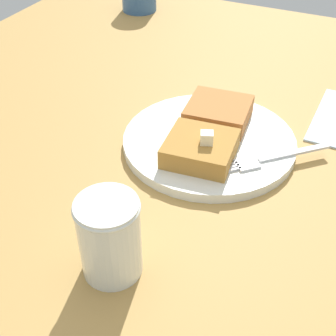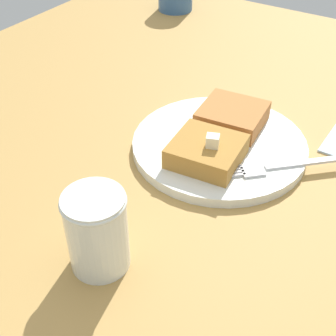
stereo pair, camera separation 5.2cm
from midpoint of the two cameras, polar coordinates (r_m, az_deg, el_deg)
name	(u,v)px [view 2 (the right image)]	position (r cm, az deg, el deg)	size (l,w,h in cm)	color
table_surface	(222,175)	(60.69, 9.03, -0.96)	(116.07, 116.07, 1.93)	#AB8344
plate	(219,144)	(63.01, 8.63, 2.77)	(23.14, 23.14, 1.32)	silver
toast_slice_left	(207,151)	(58.40, 7.30, 1.94)	(8.12, 8.41, 2.65)	#A87632
toast_slice_middle	(232,116)	(65.58, 10.13, 6.17)	(8.12, 8.41, 2.65)	#B36C35
butter_pat_primary	(213,141)	(56.64, 8.12, 3.18)	(1.55, 1.39, 1.55)	#F5EBC4
fork	(273,167)	(59.40, 15.13, 0.06)	(12.03, 12.62, 0.36)	silver
syrup_jar	(97,233)	(45.67, -5.35, -8.07)	(6.28, 6.28, 8.81)	#491A05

